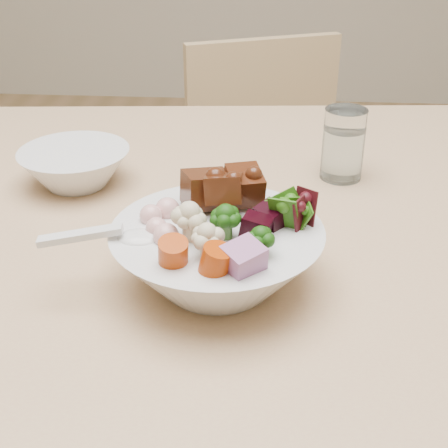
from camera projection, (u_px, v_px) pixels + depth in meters
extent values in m
cube|color=tan|center=(384.00, 247.00, 0.80)|extent=(1.83, 1.13, 0.04)
cube|color=tan|center=(285.00, 232.00, 1.57)|extent=(0.52, 0.52, 0.04)
cube|color=tan|center=(262.00, 125.00, 1.62)|extent=(0.38, 0.18, 0.44)
cylinder|color=tan|center=(242.00, 358.00, 1.49)|extent=(0.03, 0.03, 0.41)
cylinder|color=tan|center=(368.00, 331.00, 1.58)|extent=(0.03, 0.03, 0.41)
cylinder|color=tan|center=(203.00, 281.00, 1.78)|extent=(0.03, 0.03, 0.41)
cylinder|color=tan|center=(312.00, 261.00, 1.87)|extent=(0.03, 0.03, 0.41)
sphere|color=black|center=(226.00, 227.00, 0.64)|extent=(0.04, 0.04, 0.04)
sphere|color=beige|center=(190.00, 226.00, 0.63)|extent=(0.04, 0.04, 0.04)
cube|color=black|center=(271.00, 218.00, 0.66)|extent=(0.04, 0.04, 0.03)
cube|color=#975B8C|center=(243.00, 260.00, 0.59)|extent=(0.05, 0.05, 0.04)
cylinder|color=#AE4404|center=(173.00, 255.00, 0.59)|extent=(0.04, 0.04, 0.03)
sphere|color=#DFA09C|center=(157.00, 228.00, 0.65)|extent=(0.02, 0.02, 0.02)
ellipsoid|color=silver|center=(139.00, 239.00, 0.64)|extent=(0.05, 0.04, 0.02)
cube|color=silver|center=(80.00, 235.00, 0.64)|extent=(0.09, 0.03, 0.02)
cylinder|color=white|center=(343.00, 144.00, 0.90)|extent=(0.06, 0.06, 0.10)
cylinder|color=white|center=(342.00, 153.00, 0.91)|extent=(0.05, 0.05, 0.07)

